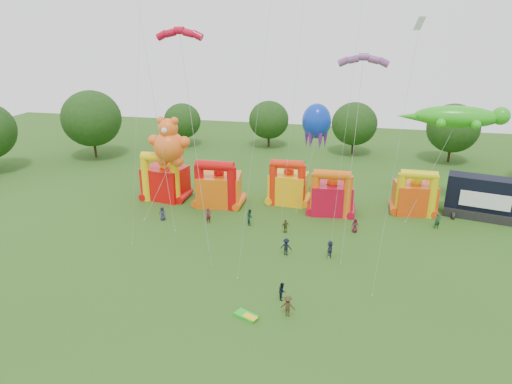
% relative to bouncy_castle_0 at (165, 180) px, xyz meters
% --- Properties ---
extents(ground, '(160.00, 160.00, 0.00)m').
position_rel_bouncy_castle_0_xyz_m(ground, '(16.94, -26.71, -2.62)').
color(ground, '#294F16').
rests_on(ground, ground).
extents(tree_ring, '(123.77, 125.87, 12.07)m').
position_rel_bouncy_castle_0_xyz_m(tree_ring, '(15.75, -26.09, 3.64)').
color(tree_ring, '#352314').
rests_on(tree_ring, ground).
extents(bouncy_castle_0, '(6.16, 5.31, 6.91)m').
position_rel_bouncy_castle_0_xyz_m(bouncy_castle_0, '(0.00, 0.00, 0.00)').
color(bouncy_castle_0, red).
rests_on(bouncy_castle_0, ground).
extents(bouncy_castle_1, '(6.22, 5.27, 6.50)m').
position_rel_bouncy_castle_0_xyz_m(bouncy_castle_1, '(7.97, -0.71, -0.16)').
color(bouncy_castle_1, '#EA5D0C').
rests_on(bouncy_castle_1, ground).
extents(bouncy_castle_2, '(5.13, 4.25, 6.34)m').
position_rel_bouncy_castle_0_xyz_m(bouncy_castle_2, '(16.92, 1.97, -0.20)').
color(bouncy_castle_2, '#FFB20D').
rests_on(bouncy_castle_2, ground).
extents(bouncy_castle_3, '(5.52, 4.61, 6.13)m').
position_rel_bouncy_castle_0_xyz_m(bouncy_castle_3, '(22.83, -0.39, -0.29)').
color(bouncy_castle_3, red).
rests_on(bouncy_castle_3, ground).
extents(bouncy_castle_4, '(5.44, 4.61, 6.06)m').
position_rel_bouncy_castle_0_xyz_m(bouncy_castle_4, '(33.22, 2.04, -0.31)').
color(bouncy_castle_4, '#E5440C').
rests_on(bouncy_castle_4, ground).
extents(stage_trailer, '(8.77, 4.89, 5.29)m').
position_rel_bouncy_castle_0_xyz_m(stage_trailer, '(41.20, 2.36, -0.06)').
color(stage_trailer, black).
rests_on(stage_trailer, ground).
extents(teddy_bear_kite, '(5.65, 7.92, 11.98)m').
position_rel_bouncy_castle_0_xyz_m(teddy_bear_kite, '(1.60, -3.02, 3.69)').
color(teddy_bear_kite, orange).
rests_on(teddy_bear_kite, ground).
extents(gecko_kite, '(13.56, 10.05, 13.35)m').
position_rel_bouncy_castle_0_xyz_m(gecko_kite, '(35.36, 3.19, 4.05)').
color(gecko_kite, green).
rests_on(gecko_kite, ground).
extents(octopus_kite, '(3.72, 5.77, 13.55)m').
position_rel_bouncy_castle_0_xyz_m(octopus_kite, '(19.85, 1.80, 5.13)').
color(octopus_kite, '#0C31B6').
rests_on(octopus_kite, ground).
extents(parafoil_kites, '(30.32, 13.74, 32.69)m').
position_rel_bouncy_castle_0_xyz_m(parafoil_kites, '(5.54, -8.88, 11.95)').
color(parafoil_kites, red).
rests_on(parafoil_kites, ground).
extents(diamond_kites, '(28.34, 18.53, 37.91)m').
position_rel_bouncy_castle_0_xyz_m(diamond_kites, '(17.21, -10.58, 13.48)').
color(diamond_kites, red).
rests_on(diamond_kites, ground).
extents(folded_kite_bundle, '(2.24, 1.75, 0.31)m').
position_rel_bouncy_castle_0_xyz_m(folded_kite_bundle, '(17.48, -24.35, -2.48)').
color(folded_kite_bundle, green).
rests_on(folded_kite_bundle, ground).
extents(spectator_0, '(0.96, 0.72, 1.77)m').
position_rel_bouncy_castle_0_xyz_m(spectator_0, '(2.63, -7.16, -1.73)').
color(spectator_0, '#29253E').
rests_on(spectator_0, ground).
extents(spectator_1, '(0.80, 0.84, 1.93)m').
position_rel_bouncy_castle_0_xyz_m(spectator_1, '(8.46, -6.74, -1.65)').
color(spectator_1, maroon).
rests_on(spectator_1, ground).
extents(spectator_2, '(1.08, 1.18, 1.98)m').
position_rel_bouncy_castle_0_xyz_m(spectator_2, '(13.51, -6.12, -1.63)').
color(spectator_2, '#193F2D').
rests_on(spectator_2, ground).
extents(spectator_3, '(1.30, 0.85, 1.89)m').
position_rel_bouncy_castle_0_xyz_m(spectator_3, '(18.99, -12.86, -1.67)').
color(spectator_3, black).
rests_on(spectator_3, ground).
extents(spectator_4, '(1.03, 0.87, 1.65)m').
position_rel_bouncy_castle_0_xyz_m(spectator_4, '(18.08, -7.51, -1.79)').
color(spectator_4, '#48411D').
rests_on(spectator_4, ground).
extents(spectator_5, '(0.60, 1.72, 1.83)m').
position_rel_bouncy_castle_0_xyz_m(spectator_5, '(23.51, -12.32, -1.70)').
color(spectator_5, '#272640').
rests_on(spectator_5, ground).
extents(spectator_6, '(0.88, 0.61, 1.71)m').
position_rel_bouncy_castle_0_xyz_m(spectator_6, '(25.96, -5.62, -1.76)').
color(spectator_6, '#4D1622').
rests_on(spectator_6, ground).
extents(spectator_7, '(0.81, 0.66, 1.94)m').
position_rel_bouncy_castle_0_xyz_m(spectator_7, '(35.48, -2.50, -1.65)').
color(spectator_7, '#194024').
rests_on(spectator_7, ground).
extents(spectator_8, '(0.74, 0.88, 1.61)m').
position_rel_bouncy_castle_0_xyz_m(spectator_8, '(19.92, -21.04, -1.81)').
color(spectator_8, black).
rests_on(spectator_8, ground).
extents(spectator_9, '(1.26, 0.78, 1.87)m').
position_rel_bouncy_castle_0_xyz_m(spectator_9, '(20.77, -23.39, -1.68)').
color(spectator_9, '#392B17').
rests_on(spectator_9, ground).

